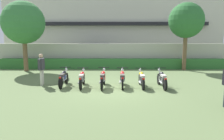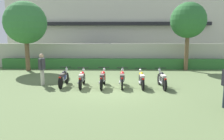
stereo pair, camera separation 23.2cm
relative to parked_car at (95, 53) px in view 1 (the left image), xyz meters
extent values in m
plane|color=#607547|center=(1.73, -10.24, -0.94)|extent=(60.00, 60.00, 0.00)
cube|color=beige|center=(1.73, 5.78, 2.56)|extent=(23.61, 6.00, 7.00)
cube|color=black|center=(1.73, 2.53, 2.91)|extent=(19.83, 0.50, 0.36)
cube|color=#BCB7A8|center=(1.73, -2.80, 0.05)|extent=(22.43, 0.30, 1.97)
cube|color=#337033|center=(1.73, -3.50, -0.54)|extent=(17.94, 0.70, 0.79)
cube|color=navy|center=(0.05, -0.01, -0.20)|extent=(4.70, 2.40, 1.00)
cube|color=#2D333D|center=(-0.15, 0.02, 0.63)|extent=(2.89, 2.03, 0.65)
cylinder|color=black|center=(1.73, 0.71, -0.60)|extent=(0.70, 0.30, 0.68)
cylinder|color=black|center=(1.50, -1.12, -0.60)|extent=(0.70, 0.30, 0.68)
cylinder|color=black|center=(-1.39, 1.11, -0.60)|extent=(0.70, 0.30, 0.68)
cylinder|color=black|center=(-1.63, -0.72, -0.60)|extent=(0.70, 0.30, 0.68)
cylinder|color=brown|center=(-4.77, -4.72, 0.31)|extent=(0.32, 0.32, 2.48)
sphere|color=#387A3D|center=(-4.77, -4.72, 2.63)|extent=(3.09, 3.09, 3.09)
cylinder|color=brown|center=(7.23, -4.15, 0.48)|extent=(0.30, 0.30, 2.83)
sphere|color=#2D6B33|center=(7.23, -4.15, 2.82)|extent=(2.63, 2.63, 2.63)
cylinder|color=black|center=(-0.80, -9.02, -0.63)|extent=(0.10, 0.61, 0.60)
cylinder|color=black|center=(-0.82, -10.26, -0.63)|extent=(0.10, 0.61, 0.60)
cube|color=silver|center=(-0.81, -9.69, -0.48)|extent=(0.21, 0.60, 0.22)
ellipsoid|color=black|center=(-0.81, -9.52, -0.25)|extent=(0.23, 0.44, 0.22)
cube|color=#4C4742|center=(-0.82, -9.92, -0.27)|extent=(0.21, 0.52, 0.10)
cube|color=red|center=(-0.82, -10.36, -0.35)|extent=(0.10, 0.08, 0.08)
cylinder|color=silver|center=(-0.80, -9.11, -0.31)|extent=(0.05, 0.23, 0.65)
cylinder|color=black|center=(-0.80, -9.20, 0.01)|extent=(0.60, 0.05, 0.04)
sphere|color=silver|center=(-0.80, -9.00, -0.13)|extent=(0.14, 0.14, 0.14)
cylinder|color=silver|center=(-0.94, -9.94, -0.61)|extent=(0.08, 0.55, 0.07)
cube|color=navy|center=(-0.81, -9.74, -0.43)|extent=(0.25, 0.36, 0.20)
cylinder|color=black|center=(0.17, -9.15, -0.64)|extent=(0.10, 0.59, 0.58)
cylinder|color=black|center=(0.20, -10.44, -0.64)|extent=(0.10, 0.59, 0.58)
cube|color=silver|center=(0.19, -9.84, -0.49)|extent=(0.21, 0.60, 0.22)
ellipsoid|color=red|center=(0.18, -9.67, -0.26)|extent=(0.23, 0.45, 0.22)
cube|color=#B2ADA3|center=(0.19, -10.07, -0.28)|extent=(0.21, 0.52, 0.10)
cube|color=red|center=(0.20, -10.54, -0.36)|extent=(0.10, 0.08, 0.08)
cylinder|color=silver|center=(0.17, -9.24, -0.32)|extent=(0.06, 0.23, 0.65)
cylinder|color=black|center=(0.17, -9.33, 0.00)|extent=(0.60, 0.05, 0.04)
sphere|color=silver|center=(0.17, -9.13, -0.14)|extent=(0.14, 0.14, 0.14)
cylinder|color=silver|center=(0.07, -10.10, -0.62)|extent=(0.08, 0.55, 0.07)
cube|color=black|center=(0.19, -9.89, -0.44)|extent=(0.25, 0.37, 0.20)
cylinder|color=black|center=(1.29, -9.16, -0.62)|extent=(0.11, 0.64, 0.63)
cylinder|color=black|center=(1.25, -10.50, -0.62)|extent=(0.11, 0.64, 0.63)
cube|color=silver|center=(1.27, -9.88, -0.47)|extent=(0.22, 0.61, 0.22)
ellipsoid|color=red|center=(1.27, -9.71, -0.24)|extent=(0.23, 0.45, 0.22)
cube|color=#4C4742|center=(1.26, -10.11, -0.26)|extent=(0.22, 0.53, 0.10)
cube|color=red|center=(1.24, -10.60, -0.34)|extent=(0.10, 0.08, 0.08)
cylinder|color=silver|center=(1.29, -9.25, -0.30)|extent=(0.06, 0.23, 0.65)
cylinder|color=black|center=(1.29, -9.34, 0.02)|extent=(0.60, 0.06, 0.04)
sphere|color=silver|center=(1.29, -9.14, -0.12)|extent=(0.14, 0.14, 0.14)
cylinder|color=silver|center=(1.14, -10.12, -0.60)|extent=(0.09, 0.55, 0.07)
cube|color=#A51414|center=(1.27, -9.93, -0.42)|extent=(0.25, 0.37, 0.20)
cylinder|color=black|center=(2.29, -9.15, -0.64)|extent=(0.11, 0.60, 0.60)
cylinder|color=black|center=(2.26, -10.35, -0.64)|extent=(0.11, 0.60, 0.60)
cube|color=silver|center=(2.27, -9.80, -0.49)|extent=(0.22, 0.61, 0.22)
ellipsoid|color=red|center=(2.28, -9.63, -0.26)|extent=(0.23, 0.45, 0.22)
cube|color=#4C4742|center=(2.27, -10.03, -0.28)|extent=(0.22, 0.53, 0.10)
cube|color=red|center=(2.25, -10.45, -0.36)|extent=(0.10, 0.08, 0.08)
cylinder|color=silver|center=(2.29, -9.24, -0.32)|extent=(0.06, 0.23, 0.65)
cylinder|color=black|center=(2.29, -9.33, 0.00)|extent=(0.60, 0.05, 0.04)
sphere|color=silver|center=(2.29, -9.13, -0.14)|extent=(0.14, 0.14, 0.14)
cylinder|color=silver|center=(2.15, -10.05, -0.62)|extent=(0.09, 0.55, 0.07)
cube|color=black|center=(2.27, -9.85, -0.44)|extent=(0.25, 0.37, 0.20)
cylinder|color=black|center=(3.25, -9.20, -0.65)|extent=(0.10, 0.58, 0.58)
cylinder|color=black|center=(3.27, -10.40, -0.65)|extent=(0.10, 0.58, 0.58)
cube|color=silver|center=(3.26, -9.85, -0.50)|extent=(0.21, 0.60, 0.22)
ellipsoid|color=yellow|center=(3.26, -9.68, -0.27)|extent=(0.23, 0.44, 0.22)
cube|color=beige|center=(3.26, -10.08, -0.29)|extent=(0.21, 0.52, 0.10)
cube|color=red|center=(3.27, -10.50, -0.37)|extent=(0.10, 0.08, 0.08)
cylinder|color=silver|center=(3.25, -9.29, -0.33)|extent=(0.05, 0.23, 0.65)
cylinder|color=black|center=(3.25, -9.38, -0.01)|extent=(0.60, 0.05, 0.04)
sphere|color=silver|center=(3.25, -9.18, -0.15)|extent=(0.14, 0.14, 0.14)
cylinder|color=silver|center=(3.14, -10.10, -0.63)|extent=(0.08, 0.55, 0.07)
cube|color=black|center=(3.26, -9.90, -0.45)|extent=(0.25, 0.36, 0.20)
cylinder|color=black|center=(4.28, -9.18, -0.64)|extent=(0.10, 0.60, 0.60)
cylinder|color=black|center=(4.31, -10.48, -0.64)|extent=(0.10, 0.60, 0.60)
cube|color=silver|center=(4.30, -9.88, -0.49)|extent=(0.21, 0.60, 0.22)
ellipsoid|color=black|center=(4.30, -9.71, -0.26)|extent=(0.23, 0.44, 0.22)
cube|color=beige|center=(4.31, -10.11, -0.28)|extent=(0.21, 0.52, 0.10)
cube|color=red|center=(4.32, -10.58, -0.36)|extent=(0.10, 0.08, 0.08)
cylinder|color=silver|center=(4.29, -9.27, -0.32)|extent=(0.06, 0.23, 0.65)
cylinder|color=black|center=(4.29, -9.36, 0.00)|extent=(0.60, 0.05, 0.04)
sphere|color=silver|center=(4.28, -9.16, -0.14)|extent=(0.14, 0.14, 0.14)
cylinder|color=silver|center=(4.19, -10.14, -0.62)|extent=(0.08, 0.55, 0.07)
cube|color=black|center=(4.30, -9.93, -0.44)|extent=(0.25, 0.37, 0.20)
cylinder|color=beige|center=(-2.02, -9.32, -0.52)|extent=(0.13, 0.13, 0.84)
cylinder|color=beige|center=(-2.02, -9.54, -0.52)|extent=(0.13, 0.13, 0.84)
cube|color=#38383D|center=(-2.02, -9.43, 0.20)|extent=(0.22, 0.49, 0.60)
cylinder|color=#38383D|center=(-2.02, -9.14, 0.22)|extent=(0.09, 0.09, 0.57)
cylinder|color=#38383D|center=(-2.02, -9.73, 0.22)|extent=(0.09, 0.09, 0.57)
sphere|color=tan|center=(-2.02, -9.43, 0.64)|extent=(0.23, 0.23, 0.23)
camera|label=1|loc=(1.85, -20.82, 1.72)|focal=34.92mm
camera|label=2|loc=(2.08, -20.82, 1.72)|focal=34.92mm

